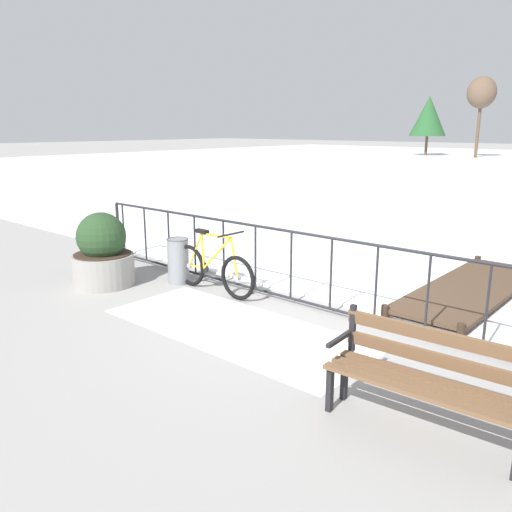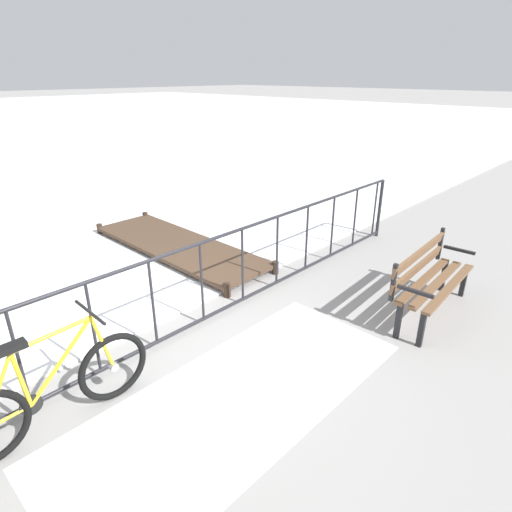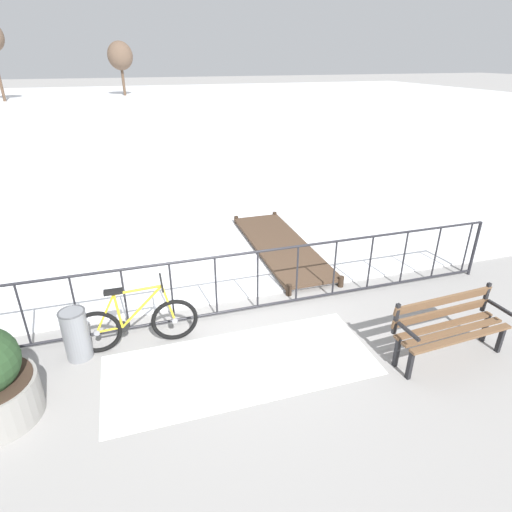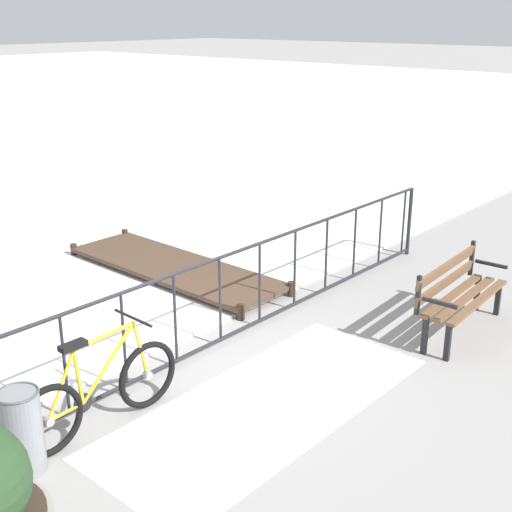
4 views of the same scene
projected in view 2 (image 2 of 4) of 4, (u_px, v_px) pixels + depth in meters
The scene contains 6 objects.
ground_plane at pixel (182, 335), 4.90m from camera, with size 160.00×160.00×0.00m, color gray.
snow_patch at pixel (237, 398), 3.95m from camera, with size 3.56×1.46×0.01m, color white.
railing_fence at pixel (178, 293), 4.67m from camera, with size 9.06×0.06×1.07m.
bicycle_near_railing at pixel (54, 392), 3.49m from camera, with size 1.71×0.52×0.97m.
park_bench at pixel (429, 276), 5.17m from camera, with size 1.62×0.57×0.89m.
wooden_dock at pixel (178, 245), 7.14m from camera, with size 1.10×3.61×0.20m.
Camera 2 is at (-2.39, -3.47, 2.79)m, focal length 29.68 mm.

